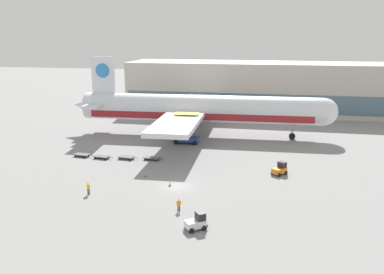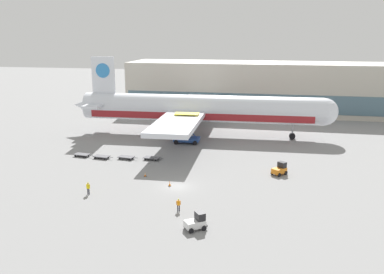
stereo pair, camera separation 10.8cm
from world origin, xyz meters
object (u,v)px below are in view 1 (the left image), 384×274
Objects in this scene: airplane_main at (197,109)px; baggage_tug_foreground at (197,222)px; ground_crew_near at (88,187)px; traffic_cone_near at (145,174)px; baggage_dolly_lead at (82,154)px; traffic_cone_far at (170,184)px; baggage_tug_mid at (280,169)px; baggage_dolly_trail at (152,158)px; ground_crew_far at (179,204)px; baggage_dolly_second at (102,156)px; baggage_dolly_third at (126,157)px; scissor_lift_loader at (187,132)px.

airplane_main reaches higher than baggage_tug_foreground.
traffic_cone_near is (5.43, 8.99, -0.73)m from ground_crew_near.
traffic_cone_far is at bearing -23.34° from baggage_dolly_lead.
baggage_tug_mid is at bearing 2.70° from baggage_dolly_lead.
baggage_dolly_lead is 2.12× the size of ground_crew_near.
traffic_cone_near reaches higher than baggage_dolly_trail.
baggage_tug_foreground is 1.68× the size of ground_crew_far.
baggage_dolly_lead is 2.27× the size of ground_crew_far.
baggage_dolly_lead is 5.70× the size of traffic_cone_near.
airplane_main is 34.90× the size of ground_crew_far.
airplane_main is 75.78× the size of traffic_cone_far.
traffic_cone_near is at bearing -28.75° from baggage_dolly_second.
airplane_main is 15.40× the size of baggage_dolly_third.
airplane_main is 15.40× the size of baggage_dolly_second.
baggage_dolly_lead is 16.99m from traffic_cone_near.
baggage_dolly_lead is at bearing -170.05° from baggage_dolly_trail.
baggage_tug_foreground reaches higher than ground_crew_far.
baggage_tug_mid reaches higher than baggage_dolly_third.
traffic_cone_far is (2.18, -32.40, -5.46)m from airplane_main.
baggage_dolly_lead is (-16.67, -13.64, -1.91)m from scissor_lift_loader.
airplane_main is at bearing 65.23° from baggage_dolly_second.
scissor_lift_loader reaches higher than ground_crew_near.
airplane_main is 46.74m from baggage_tug_foreground.
baggage_dolly_trail is 2.12× the size of ground_crew_near.
baggage_tug_mid reaches higher than baggage_dolly_second.
scissor_lift_loader is at bearing 66.70° from baggage_dolly_third.
baggage_dolly_second is at bearing -59.01° from ground_crew_far.
traffic_cone_near is (-8.27, 12.09, -0.65)m from ground_crew_far.
baggage_tug_foreground reaches higher than traffic_cone_far.
ground_crew_far reaches higher than baggage_dolly_trail.
ground_crew_far is 9.31m from traffic_cone_far.
baggage_dolly_third is 2.27× the size of ground_crew_far.
ground_crew_far is at bearing 88.09° from baggage_tug_foreground.
scissor_lift_loader is 25.72m from traffic_cone_far.
airplane_main reaches higher than ground_crew_near.
ground_crew_near is (-3.82, -17.90, 0.66)m from baggage_dolly_trail.
traffic_cone_far is (19.64, -11.84, -0.01)m from baggage_dolly_lead.
ground_crew_near is at bearing -79.56° from baggage_dolly_third.
traffic_cone_far is (2.96, -25.48, -1.92)m from scissor_lift_loader.
ground_crew_far is at bearing -47.02° from baggage_dolly_third.
ground_crew_near is (-26.21, -14.25, 0.17)m from baggage_tug_mid.
traffic_cone_near is (-1.90, -22.04, -1.97)m from scissor_lift_loader.
baggage_tug_foreground is at bearing -40.22° from baggage_dolly_second.
baggage_tug_mid is at bearing 2.90° from baggage_dolly_second.
baggage_dolly_third is at bearing 133.00° from traffic_cone_far.
baggage_dolly_second is at bearing -134.07° from scissor_lift_loader.
baggage_dolly_lead is at bearing -54.14° from ground_crew_far.
baggage_dolly_third is 16.31m from traffic_cone_far.
scissor_lift_loader reaches higher than baggage_dolly_trail.
traffic_cone_near is (14.77, -8.40, -0.07)m from baggage_dolly_lead.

